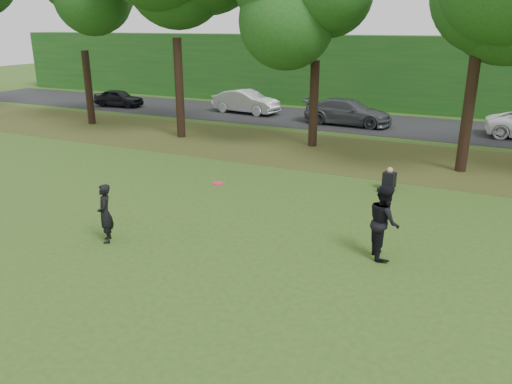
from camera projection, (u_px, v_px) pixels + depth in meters
ground at (233, 283)px, 11.66m from camera, size 120.00×120.00×0.00m
leaf_litter at (368, 156)px, 22.75m from camera, size 60.00×7.00×0.01m
street at (400, 126)px, 29.58m from camera, size 70.00×7.00×0.02m
far_hedge at (420, 74)px, 33.90m from camera, size 70.00×3.00×5.00m
player_left at (105, 213)px, 13.62m from camera, size 0.68×0.72×1.65m
player_right at (384, 222)px, 12.68m from camera, size 1.07×1.16×1.94m
parked_cars at (399, 115)px, 28.81m from camera, size 40.68×3.53×1.54m
frisbee at (218, 183)px, 12.76m from camera, size 0.31×0.31×0.06m
seated_person at (388, 182)px, 18.09m from camera, size 0.54×0.80×0.83m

